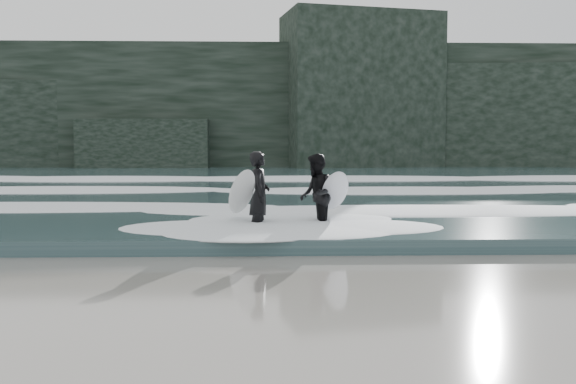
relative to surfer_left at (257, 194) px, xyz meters
name	(u,v)px	position (x,y,z in m)	size (l,w,h in m)	color
ground	(157,296)	(-1.28, -5.54, -0.96)	(120.00, 120.00, 0.00)	#705E57
sea	(242,177)	(-1.28, 23.46, -0.81)	(90.00, 52.00, 0.30)	#324B4F
headland	(249,110)	(-1.28, 40.46, 4.04)	(70.00, 9.00, 10.00)	black
foam_near	(213,205)	(-1.28, 3.46, -0.56)	(60.00, 3.20, 0.20)	white
foam_mid	(228,187)	(-1.28, 10.46, -0.54)	(60.00, 4.00, 0.24)	white
foam_far	(239,175)	(-1.28, 19.46, -0.51)	(60.00, 4.80, 0.30)	white
surfer_left	(257,194)	(0.00, 0.00, 0.00)	(1.07, 1.81, 1.91)	black
surfer_right	(318,194)	(1.38, 0.20, -0.03)	(1.09, 2.02, 1.86)	black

